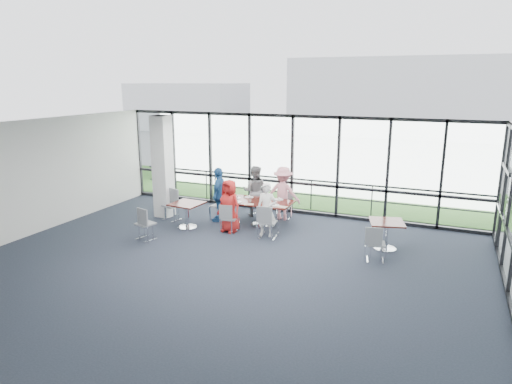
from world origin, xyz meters
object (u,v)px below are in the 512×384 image
at_px(main_table, 260,205).
at_px(chair_main_fr, 284,206).
at_px(chair_spare_r, 376,244).
at_px(side_table_right, 386,226).
at_px(side_table_left, 187,207).
at_px(chair_main_nr, 268,222).
at_px(diner_end, 219,194).
at_px(diner_near_right, 266,210).
at_px(chair_main_end, 219,206).
at_px(chair_main_fl, 258,202).
at_px(diner_far_right, 283,193).
at_px(chair_spare_lb, 172,206).
at_px(diner_near_left, 229,206).
at_px(structural_column, 163,167).
at_px(chair_spare_la, 146,224).
at_px(diner_far_left, 255,191).
at_px(chair_main_nl, 230,218).

distance_m(main_table, chair_main_fr, 1.08).
bearing_deg(chair_spare_r, side_table_right, 71.27).
bearing_deg(side_table_left, chair_main_nr, 1.77).
bearing_deg(diner_end, side_table_right, 75.11).
bearing_deg(diner_near_right, chair_main_end, 154.65).
bearing_deg(chair_main_fl, diner_far_right, -175.14).
bearing_deg(chair_main_nr, side_table_left, 173.59).
xyz_separation_m(diner_near_right, chair_spare_lb, (-3.25, 0.20, -0.29)).
bearing_deg(chair_main_nr, diner_near_left, 167.19).
relative_size(side_table_left, diner_near_right, 0.61).
relative_size(side_table_left, diner_far_right, 0.55).
height_order(chair_main_fl, chair_main_fr, chair_main_fl).
height_order(structural_column, diner_far_right, structural_column).
bearing_deg(chair_main_nr, chair_main_fr, 88.15).
distance_m(side_table_right, chair_main_fl, 4.45).
bearing_deg(chair_main_fr, chair_main_nr, 95.83).
height_order(diner_far_right, chair_spare_la, diner_far_right).
bearing_deg(diner_far_left, chair_spare_lb, 22.73).
distance_m(side_table_right, chair_spare_r, 0.91).
relative_size(chair_main_nl, chair_main_fl, 0.92).
height_order(side_table_left, chair_main_nr, chair_main_nr).
bearing_deg(chair_main_nr, chair_main_nl, 170.16).
height_order(diner_near_right, diner_far_left, diner_far_left).
xyz_separation_m(diner_far_left, chair_main_fr, (0.97, 0.09, -0.40)).
bearing_deg(diner_far_left, main_table, 111.02).
distance_m(side_table_left, chair_main_nl, 1.36).
height_order(chair_main_nl, chair_main_fr, chair_main_fr).
relative_size(side_table_right, chair_spare_la, 1.13).
bearing_deg(side_table_right, diner_far_right, 156.66).
relative_size(structural_column, chair_spare_r, 3.70).
distance_m(diner_near_right, diner_far_left, 1.96).
relative_size(diner_far_right, chair_spare_r, 1.93).
bearing_deg(chair_main_fr, chair_main_nl, 62.04).
relative_size(chair_main_fr, chair_spare_r, 0.95).
distance_m(chair_main_nl, chair_main_end, 1.28).
bearing_deg(side_table_left, diner_near_right, 6.18).
bearing_deg(chair_spare_r, chair_spare_la, 177.28).
xyz_separation_m(chair_main_fr, chair_spare_la, (-2.80, -3.35, 0.04)).
xyz_separation_m(structural_column, diner_end, (1.86, 0.23, -0.76)).
height_order(diner_near_right, chair_spare_lb, diner_near_right).
bearing_deg(chair_spare_lb, diner_end, -144.86).
distance_m(chair_main_nl, chair_spare_r, 4.21).
bearing_deg(chair_main_fl, diner_near_right, 127.11).
height_order(diner_near_left, chair_main_end, diner_near_left).
distance_m(main_table, chair_spare_lb, 2.80).
xyz_separation_m(diner_far_right, chair_main_end, (-1.80, -0.82, -0.38)).
bearing_deg(diner_near_right, diner_far_right, 91.63).
height_order(diner_far_left, chair_spare_lb, diner_far_left).
xyz_separation_m(side_table_left, chair_spare_r, (5.52, -0.42, -0.20)).
distance_m(structural_column, chair_spare_r, 7.02).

